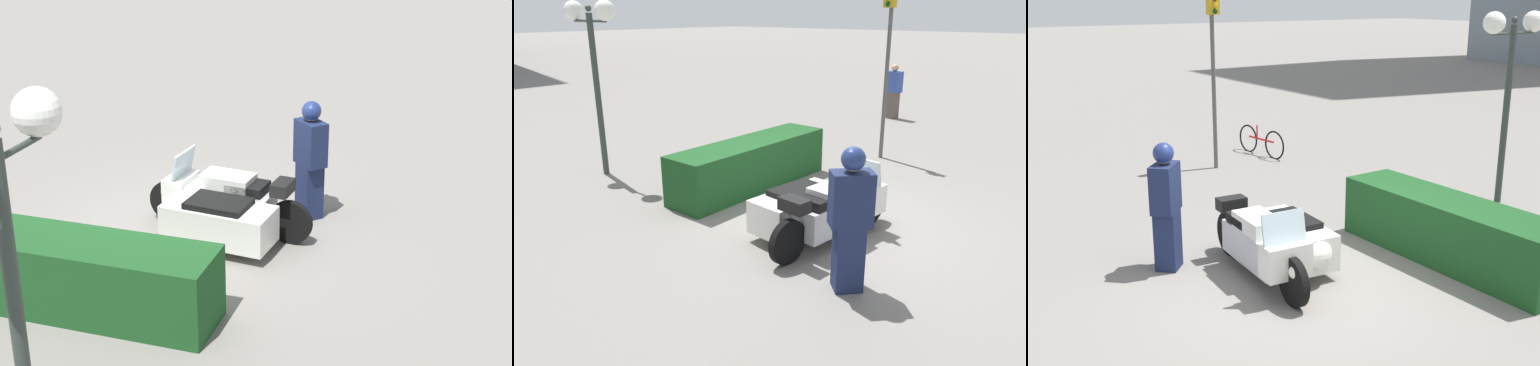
% 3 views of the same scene
% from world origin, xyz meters
% --- Properties ---
extents(ground_plane, '(160.00, 160.00, 0.00)m').
position_xyz_m(ground_plane, '(0.00, 0.00, 0.00)').
color(ground_plane, slate).
extents(police_motorcycle, '(2.55, 1.39, 1.15)m').
position_xyz_m(police_motorcycle, '(-0.54, -0.04, 0.46)').
color(police_motorcycle, black).
rests_on(police_motorcycle, ground).
extents(officer_rider, '(0.56, 0.56, 1.81)m').
position_xyz_m(officer_rider, '(-1.59, -1.21, 0.96)').
color(officer_rider, '#192347').
rests_on(officer_rider, ground).
extents(hedge_bush_curbside, '(3.56, 0.89, 0.92)m').
position_xyz_m(hedge_bush_curbside, '(0.46, 2.24, 0.46)').
color(hedge_bush_curbside, '#19471E').
rests_on(hedge_bush_curbside, ground).
extents(twin_lamp_post, '(0.38, 1.47, 3.46)m').
position_xyz_m(twin_lamp_post, '(-0.89, 5.14, 2.79)').
color(twin_lamp_post, '#2D3833').
rests_on(twin_lamp_post, ground).
extents(traffic_light_near, '(0.22, 0.28, 3.73)m').
position_xyz_m(traffic_light_near, '(3.93, 1.31, 2.42)').
color(traffic_light_near, '#4C4C4C').
rests_on(traffic_light_near, ground).
extents(pedestrian_bystander, '(0.35, 0.51, 1.70)m').
position_xyz_m(pedestrian_bystander, '(8.31, 3.25, 0.85)').
color(pedestrian_bystander, brown).
rests_on(pedestrian_bystander, ground).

